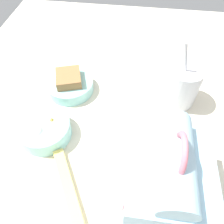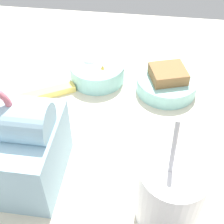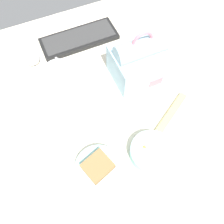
{
  "view_description": "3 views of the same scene",
  "coord_description": "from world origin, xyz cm",
  "px_view_note": "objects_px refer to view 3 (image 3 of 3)",
  "views": [
    {
      "loc": [
        30.42,
        1.23,
        50.43
      ],
      "look_at": [
        -3.54,
        -3.45,
        7.0
      ],
      "focal_mm": 35.0,
      "sensor_mm": 36.0,
      "label": 1
    },
    {
      "loc": [
        -9.51,
        40.26,
        49.59
      ],
      "look_at": [
        -3.54,
        -3.45,
        7.0
      ],
      "focal_mm": 50.0,
      "sensor_mm": 36.0,
      "label": 2
    },
    {
      "loc": [
        -16.68,
        -32.75,
        69.75
      ],
      "look_at": [
        -3.54,
        -3.45,
        7.0
      ],
      "focal_mm": 35.0,
      "sensor_mm": 36.0,
      "label": 3
    }
  ],
  "objects_px": {
    "soup_cup": "(61,81)",
    "computer_mouse": "(32,58)",
    "lunch_bag": "(139,61)",
    "bento_bowl_sandwich": "(98,168)",
    "keyboard": "(79,38)",
    "chopstick_case": "(171,114)",
    "bento_bowl_snacks": "(151,152)"
  },
  "relations": [
    {
      "from": "lunch_bag",
      "to": "computer_mouse",
      "type": "xyz_separation_m",
      "value": [
        -0.35,
        0.23,
        -0.06
      ]
    },
    {
      "from": "lunch_bag",
      "to": "soup_cup",
      "type": "xyz_separation_m",
      "value": [
        -0.28,
        0.04,
        -0.02
      ]
    },
    {
      "from": "soup_cup",
      "to": "chopstick_case",
      "type": "xyz_separation_m",
      "value": [
        0.3,
        -0.25,
        -0.05
      ]
    },
    {
      "from": "keyboard",
      "to": "lunch_bag",
      "type": "distance_m",
      "value": 0.3
    },
    {
      "from": "soup_cup",
      "to": "computer_mouse",
      "type": "xyz_separation_m",
      "value": [
        -0.07,
        0.19,
        -0.04
      ]
    },
    {
      "from": "bento_bowl_snacks",
      "to": "lunch_bag",
      "type": "bearing_deg",
      "value": 70.42
    },
    {
      "from": "keyboard",
      "to": "bento_bowl_snacks",
      "type": "distance_m",
      "value": 0.55
    },
    {
      "from": "chopstick_case",
      "to": "bento_bowl_sandwich",
      "type": "bearing_deg",
      "value": -166.38
    },
    {
      "from": "bento_bowl_sandwich",
      "to": "bento_bowl_snacks",
      "type": "height_order",
      "value": "bento_bowl_sandwich"
    },
    {
      "from": "lunch_bag",
      "to": "bento_bowl_sandwich",
      "type": "height_order",
      "value": "lunch_bag"
    },
    {
      "from": "keyboard",
      "to": "bento_bowl_sandwich",
      "type": "height_order",
      "value": "bento_bowl_sandwich"
    },
    {
      "from": "computer_mouse",
      "to": "lunch_bag",
      "type": "bearing_deg",
      "value": -33.56
    },
    {
      "from": "computer_mouse",
      "to": "chopstick_case",
      "type": "bearing_deg",
      "value": -49.25
    },
    {
      "from": "keyboard",
      "to": "chopstick_case",
      "type": "xyz_separation_m",
      "value": [
        0.16,
        -0.46,
        -0.0
      ]
    },
    {
      "from": "soup_cup",
      "to": "bento_bowl_sandwich",
      "type": "height_order",
      "value": "soup_cup"
    },
    {
      "from": "lunch_bag",
      "to": "soup_cup",
      "type": "relative_size",
      "value": 1.05
    },
    {
      "from": "chopstick_case",
      "to": "bento_bowl_snacks",
      "type": "bearing_deg",
      "value": -144.54
    },
    {
      "from": "soup_cup",
      "to": "bento_bowl_sandwich",
      "type": "bearing_deg",
      "value": -89.34
    },
    {
      "from": "bento_bowl_sandwich",
      "to": "bento_bowl_snacks",
      "type": "distance_m",
      "value": 0.17
    },
    {
      "from": "keyboard",
      "to": "bento_bowl_snacks",
      "type": "height_order",
      "value": "bento_bowl_snacks"
    },
    {
      "from": "lunch_bag",
      "to": "computer_mouse",
      "type": "height_order",
      "value": "lunch_bag"
    },
    {
      "from": "bento_bowl_sandwich",
      "to": "chopstick_case",
      "type": "height_order",
      "value": "bento_bowl_sandwich"
    },
    {
      "from": "keyboard",
      "to": "chopstick_case",
      "type": "relative_size",
      "value": 1.78
    },
    {
      "from": "soup_cup",
      "to": "computer_mouse",
      "type": "relative_size",
      "value": 2.59
    },
    {
      "from": "soup_cup",
      "to": "chopstick_case",
      "type": "bearing_deg",
      "value": -39.16
    },
    {
      "from": "keyboard",
      "to": "soup_cup",
      "type": "xyz_separation_m",
      "value": [
        -0.14,
        -0.21,
        0.05
      ]
    },
    {
      "from": "soup_cup",
      "to": "computer_mouse",
      "type": "bearing_deg",
      "value": 110.59
    },
    {
      "from": "keyboard",
      "to": "lunch_bag",
      "type": "bearing_deg",
      "value": -61.58
    },
    {
      "from": "chopstick_case",
      "to": "soup_cup",
      "type": "bearing_deg",
      "value": 140.84
    },
    {
      "from": "keyboard",
      "to": "computer_mouse",
      "type": "height_order",
      "value": "computer_mouse"
    },
    {
      "from": "soup_cup",
      "to": "computer_mouse",
      "type": "height_order",
      "value": "soup_cup"
    },
    {
      "from": "lunch_bag",
      "to": "bento_bowl_sandwich",
      "type": "xyz_separation_m",
      "value": [
        -0.27,
        -0.27,
        -0.05
      ]
    }
  ]
}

